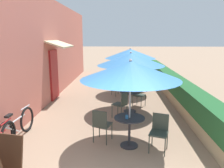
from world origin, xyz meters
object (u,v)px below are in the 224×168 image
Objects in this scene: cafe_chair_near_left at (159,129)px; cafe_chair_mid_right at (137,93)px; patio_umbrella_mid at (131,59)px; cafe_chair_far_right at (141,81)px; patio_table_far at (130,83)px; patio_umbrella_far at (130,54)px; bicycle_second at (17,127)px; patio_table_near at (129,126)px; coffee_cup_mid at (134,90)px; cafe_chair_mid_left at (122,103)px; cafe_chair_far_left at (118,85)px; coffee_cup_near at (127,117)px; patio_table_mid at (130,97)px; cafe_chair_near_right at (101,123)px; patio_umbrella_near at (130,70)px.

cafe_chair_mid_right is at bearing -66.06° from cafe_chair_near_left.
patio_umbrella_mid is 2.67× the size of cafe_chair_far_right.
patio_umbrella_far reaches higher than patio_table_far.
bicycle_second is at bearing 23.02° from cafe_chair_far_right.
coffee_cup_mid is at bearing 84.51° from patio_table_near.
cafe_chair_mid_left is at bearing 6.15° from cafe_chair_mid_right.
patio_table_far is at bearing 24.62° from cafe_chair_mid_left.
cafe_chair_mid_left is 2.78m from cafe_chair_far_left.
cafe_chair_mid_right is at bearing 45.99° from bicycle_second.
patio_table_mid is at bearing 85.72° from coffee_cup_near.
cafe_chair_mid_left is (-0.18, 1.91, -0.01)m from patio_table_near.
coffee_cup_mid reaches higher than patio_table_near.
patio_umbrella_far is at bearing 90.61° from coffee_cup_mid.
patio_umbrella_mid is 25.77× the size of coffee_cup_mid.
cafe_chair_near_right reaches higher than patio_table_near.
cafe_chair_mid_right is at bearing -95.36° from cafe_chair_far_left.
coffee_cup_near is at bearing 23.06° from cafe_chair_mid_right.
patio_table_mid is 2.18m from cafe_chair_far_left.
cafe_chair_near_right is 9.67× the size of coffee_cup_mid.
patio_umbrella_near reaches higher than cafe_chair_near_right.
cafe_chair_near_left is at bearing -13.42° from patio_umbrella_near.
patio_umbrella_mid reaches higher than patio_table_far.
cafe_chair_far_right is at bearing 6.15° from cafe_chair_far_left.
cafe_chair_near_left is at bearing -1.82° from bicycle_second.
cafe_chair_far_left is at bearing 105.82° from coffee_cup_mid.
cafe_chair_far_right is (0.78, 5.58, -0.01)m from patio_table_near.
cafe_chair_far_left and cafe_chair_far_right have the same top height.
cafe_chair_mid_right is (0.31, 0.64, -1.37)m from patio_umbrella_mid.
patio_umbrella_near is 5.14m from patio_umbrella_far.
patio_table_far is at bearing 90.61° from coffee_cup_mid.
patio_umbrella_mid is 3.38m from cafe_chair_far_right.
cafe_chair_near_left reaches higher than coffee_cup_near.
patio_table_near is at bearing -92.52° from patio_umbrella_far.
coffee_cup_mid is (0.95, 2.46, 0.27)m from cafe_chair_near_right.
cafe_chair_mid_left is at bearing 93.18° from cafe_chair_near_right.
patio_umbrella_near reaches higher than patio_table_near.
bicycle_second is (-3.02, -2.35, -0.16)m from patio_table_mid.
cafe_chair_near_left is at bearing 6.15° from cafe_chair_near_right.
cafe_chair_mid_left is at bearing -97.20° from patio_table_far.
patio_table_mid is at bearing 45.17° from cafe_chair_far_right.
coffee_cup_near reaches higher than bicycle_second.
patio_table_mid is 2.58m from patio_table_far.
cafe_chair_far_left is at bearing -58.50° from cafe_chair_near_left.
cafe_chair_near_left is at bearing -5.38° from coffee_cup_near.
cafe_chair_mid_left is (-0.18, 1.91, -1.37)m from patio_umbrella_near.
coffee_cup_near is (-0.76, 0.07, 0.27)m from cafe_chair_near_left.
coffee_cup_near is 0.10× the size of cafe_chair_far_left.
patio_umbrella_far is (-0.47, 5.30, 1.37)m from cafe_chair_near_left.
coffee_cup_near is 4.79m from cafe_chair_far_left.
patio_umbrella_far reaches higher than cafe_chair_near_right.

